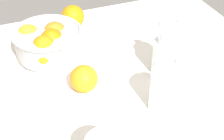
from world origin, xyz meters
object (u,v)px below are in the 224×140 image
at_px(second_glass, 167,93).
at_px(juice_pitcher, 168,57).
at_px(loose_orange_2, 84,79).
at_px(spoon, 172,18).
at_px(fruit_bowl, 47,42).
at_px(loose_orange_0, 73,17).

bearing_deg(second_glass, juice_pitcher, 60.73).
height_order(juice_pitcher, second_glass, juice_pitcher).
distance_m(loose_orange_2, spoon, 0.53).
relative_size(fruit_bowl, juice_pitcher, 1.44).
bearing_deg(juice_pitcher, second_glass, -119.27).
distance_m(juice_pitcher, second_glass, 0.16).
relative_size(second_glass, spoon, 0.82).
xyz_separation_m(fruit_bowl, juice_pitcher, (0.33, -0.22, 0.00)).
height_order(second_glass, spoon, second_glass).
bearing_deg(loose_orange_2, fruit_bowl, 106.69).
distance_m(fruit_bowl, spoon, 0.52).
bearing_deg(fruit_bowl, juice_pitcher, -33.41).
distance_m(fruit_bowl, juice_pitcher, 0.39).
relative_size(fruit_bowl, loose_orange_0, 2.65).
bearing_deg(loose_orange_0, juice_pitcher, -62.25).
bearing_deg(second_glass, spoon, 58.64).
height_order(fruit_bowl, loose_orange_2, fruit_bowl).
xyz_separation_m(fruit_bowl, second_glass, (0.25, -0.36, -0.01)).
height_order(fruit_bowl, loose_orange_0, fruit_bowl).
relative_size(loose_orange_0, spoon, 0.61).
bearing_deg(spoon, second_glass, -121.36).
height_order(second_glass, loose_orange_2, second_glass).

